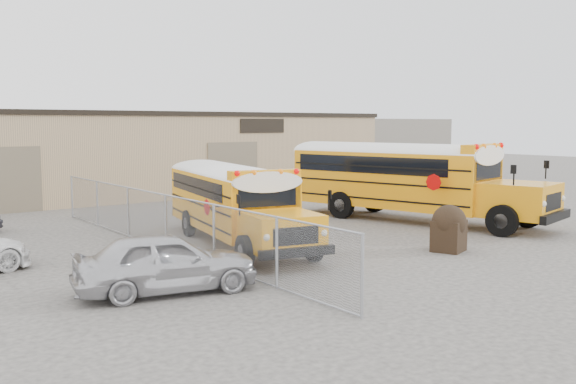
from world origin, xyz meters
TOP-DOWN VIEW (x-y plane):
  - ground at (0.00, 0.00)m, footprint 120.00×120.00m
  - warehouse at (-0.00, 19.99)m, footprint 30.20×10.20m
  - chainlink_fence at (-6.00, 3.00)m, footprint 0.07×18.07m
  - distant_building_right at (24.00, 24.00)m, footprint 10.00×8.00m
  - school_bus_left at (-2.33, 8.28)m, footprint 4.13×9.43m
  - school_bus_right at (3.36, 9.55)m, footprint 5.23×11.57m
  - tarp_bundle at (1.11, -2.46)m, footprint 1.23×1.17m
  - car_silver at (-8.29, -1.66)m, footprint 4.59×2.61m

SIDE VIEW (x-z plane):
  - ground at x=0.00m, z-range 0.00..0.00m
  - car_silver at x=-8.29m, z-range 0.00..1.47m
  - tarp_bundle at x=1.11m, z-range 0.02..1.50m
  - chainlink_fence at x=-6.00m, z-range 0.00..1.80m
  - school_bus_left at x=-2.33m, z-range 0.21..2.89m
  - school_bus_right at x=3.36m, z-range 0.26..3.55m
  - distant_building_right at x=24.00m, z-range 0.00..4.40m
  - warehouse at x=0.00m, z-range 0.04..4.71m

